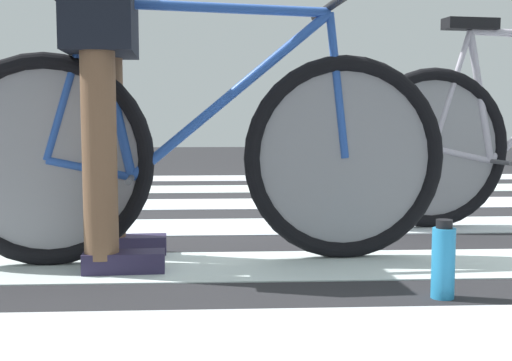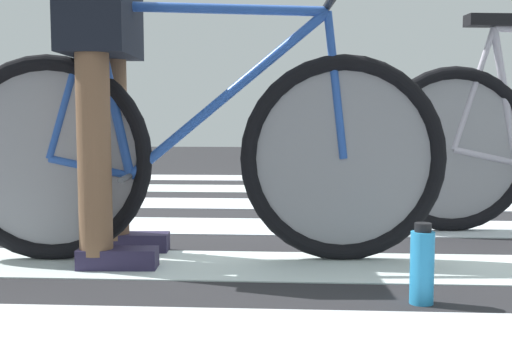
{
  "view_description": "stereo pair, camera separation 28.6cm",
  "coord_description": "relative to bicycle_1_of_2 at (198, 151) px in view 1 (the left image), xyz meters",
  "views": [
    {
      "loc": [
        -0.33,
        -3.26,
        0.53
      ],
      "look_at": [
        -0.2,
        -0.85,
        0.29
      ],
      "focal_mm": 47.11,
      "sensor_mm": 36.0,
      "label": 1
    },
    {
      "loc": [
        -0.05,
        -3.26,
        0.53
      ],
      "look_at": [
        -0.2,
        -0.85,
        0.29
      ],
      "focal_mm": 47.11,
      "sensor_mm": 36.0,
      "label": 2
    }
  ],
  "objects": [
    {
      "name": "ground",
      "position": [
        0.41,
        0.96,
        -0.4
      ],
      "size": [
        18.0,
        14.0,
        0.02
      ],
      "color": "#272629"
    },
    {
      "name": "crosswalk_markings",
      "position": [
        0.41,
        1.08,
        -0.38
      ],
      "size": [
        5.46,
        4.24,
        0.0
      ],
      "color": "silver",
      "rests_on": "ground"
    },
    {
      "name": "cyclist_1_of_2",
      "position": [
        -0.31,
        -0.02,
        0.25
      ],
      "size": [
        0.33,
        0.42,
        0.99
      ],
      "rotation": [
        0.0,
        0.0,
        0.06
      ],
      "color": "brown",
      "rests_on": "ground"
    },
    {
      "name": "bicycle_1_of_2",
      "position": [
        0.0,
        0.0,
        0.0
      ],
      "size": [
        1.74,
        0.52,
        0.93
      ],
      "rotation": [
        0.0,
        0.0,
        0.06
      ],
      "color": "black",
      "rests_on": "ground"
    },
    {
      "name": "water_bottle",
      "position": [
        0.69,
        -0.5,
        -0.28
      ],
      "size": [
        0.06,
        0.06,
        0.22
      ],
      "color": "#2A93D3",
      "rests_on": "ground"
    }
  ]
}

